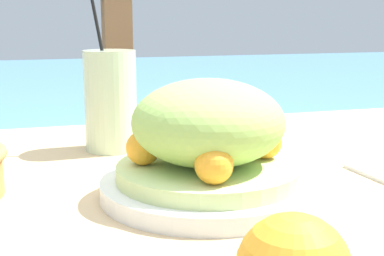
# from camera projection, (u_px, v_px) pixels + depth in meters

# --- Properties ---
(railing_fence) EXTENTS (2.80, 0.08, 1.13)m
(railing_fence) POSITION_uv_depth(u_px,v_px,m) (118.00, 71.00, 1.40)
(railing_fence) COLOR brown
(railing_fence) RESTS_ON ground_plane
(sea_backdrop) EXTENTS (12.00, 4.00, 0.53)m
(sea_backdrop) POSITION_uv_depth(u_px,v_px,m) (66.00, 117.00, 3.86)
(sea_backdrop) COLOR #568EA8
(sea_backdrop) RESTS_ON ground_plane
(salad_plate) EXTENTS (0.25, 0.25, 0.14)m
(salad_plate) POSITION_uv_depth(u_px,v_px,m) (207.00, 146.00, 0.61)
(salad_plate) COLOR silver
(salad_plate) RESTS_ON patio_table
(drink_glass) EXTENTS (0.08, 0.08, 0.25)m
(drink_glass) POSITION_uv_depth(u_px,v_px,m) (110.00, 101.00, 0.82)
(drink_glass) COLOR beige
(drink_glass) RESTS_ON patio_table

